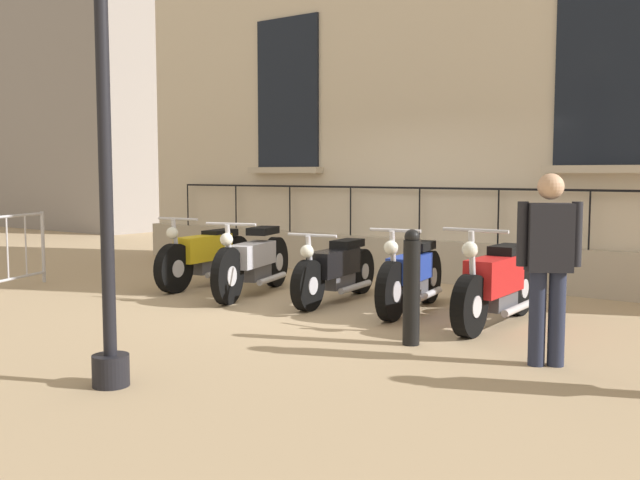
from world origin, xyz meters
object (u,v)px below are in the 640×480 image
(motorcycle_yellow, at_px, (206,256))
(pedestrian_walking, at_px, (549,259))
(motorcycle_red, at_px, (496,285))
(lamppost, at_px, (103,91))
(motorcycle_silver, at_px, (253,262))
(bollard, at_px, (412,287))
(motorcycle_blue, at_px, (411,277))
(motorcycle_black, at_px, (336,270))

(motorcycle_yellow, height_order, pedestrian_walking, pedestrian_walking)
(motorcycle_yellow, height_order, motorcycle_red, motorcycle_red)
(lamppost, height_order, pedestrian_walking, lamppost)
(motorcycle_yellow, distance_m, motorcycle_silver, 1.07)
(lamppost, xyz_separation_m, bollard, (-2.52, 1.19, -1.66))
(bollard, bearing_deg, motorcycle_yellow, -108.85)
(motorcycle_red, relative_size, lamppost, 0.50)
(motorcycle_blue, distance_m, pedestrian_walking, 2.58)
(motorcycle_black, bearing_deg, pedestrian_walking, 65.42)
(motorcycle_silver, xyz_separation_m, bollard, (1.23, 3.06, 0.11))
(motorcycle_red, bearing_deg, pedestrian_walking, 37.56)
(motorcycle_black, xyz_separation_m, motorcycle_blue, (0.02, 1.08, 0.01))
(motorcycle_silver, xyz_separation_m, pedestrian_walking, (1.21, 4.34, 0.46))
(motorcycle_black, bearing_deg, lamppost, 10.03)
(motorcycle_blue, distance_m, motorcycle_red, 1.12)
(motorcycle_black, bearing_deg, motorcycle_silver, -78.48)
(motorcycle_blue, height_order, bollard, bollard)
(motorcycle_red, relative_size, bollard, 1.82)
(motorcycle_silver, relative_size, motorcycle_red, 1.08)
(motorcycle_black, relative_size, motorcycle_blue, 1.07)
(motorcycle_yellow, bearing_deg, motorcycle_black, 91.54)
(motorcycle_blue, bearing_deg, motorcycle_red, 81.86)
(motorcycle_yellow, distance_m, pedestrian_walking, 5.60)
(pedestrian_walking, bearing_deg, motorcycle_black, -114.58)
(motorcycle_red, height_order, pedestrian_walking, pedestrian_walking)
(motorcycle_yellow, relative_size, motorcycle_red, 1.05)
(motorcycle_blue, distance_m, lamppost, 4.38)
(motorcycle_black, distance_m, bollard, 2.40)
(motorcycle_blue, relative_size, motorcycle_red, 0.96)
(bollard, bearing_deg, motorcycle_red, 167.03)
(motorcycle_silver, distance_m, motorcycle_blue, 2.26)
(lamppost, distance_m, pedestrian_walking, 3.77)
(bollard, bearing_deg, motorcycle_blue, -150.85)
(lamppost, bearing_deg, motorcycle_yellow, -143.24)
(motorcycle_silver, distance_m, motorcycle_red, 3.36)
(motorcycle_red, distance_m, lamppost, 4.46)
(motorcycle_red, bearing_deg, motorcycle_yellow, -91.49)
(motorcycle_red, distance_m, pedestrian_walking, 1.68)
(motorcycle_yellow, distance_m, motorcycle_red, 4.42)
(motorcycle_yellow, xyz_separation_m, motorcycle_red, (0.11, 4.42, -0.00))
(motorcycle_yellow, relative_size, motorcycle_silver, 0.97)
(motorcycle_silver, relative_size, bollard, 1.97)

